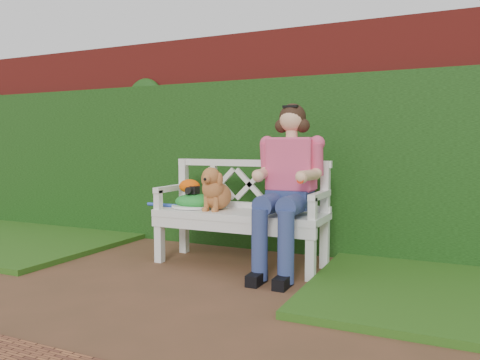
% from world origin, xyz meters
% --- Properties ---
extents(ground, '(60.00, 60.00, 0.00)m').
position_xyz_m(ground, '(0.00, 0.00, 0.00)').
color(ground, '#503622').
extents(brick_wall, '(10.00, 0.30, 2.20)m').
position_xyz_m(brick_wall, '(0.00, 1.90, 1.10)').
color(brick_wall, maroon).
rests_on(brick_wall, ground).
extents(ivy_hedge, '(10.00, 0.18, 1.70)m').
position_xyz_m(ivy_hedge, '(0.00, 1.68, 0.85)').
color(ivy_hedge, '#245D1B').
rests_on(ivy_hedge, ground).
extents(grass_left, '(2.60, 2.00, 0.05)m').
position_xyz_m(grass_left, '(-2.40, 0.90, 0.03)').
color(grass_left, '#295D16').
rests_on(grass_left, ground).
extents(garden_bench, '(1.64, 0.77, 0.48)m').
position_xyz_m(garden_bench, '(0.36, 0.98, 0.24)').
color(garden_bench, silver).
rests_on(garden_bench, ground).
extents(seated_woman, '(0.82, 0.93, 1.37)m').
position_xyz_m(seated_woman, '(0.82, 0.96, 0.68)').
color(seated_woman, '#F9374C').
rests_on(seated_woman, ground).
extents(dog, '(0.28, 0.37, 0.39)m').
position_xyz_m(dog, '(0.15, 0.95, 0.67)').
color(dog, '#B66A3E').
rests_on(dog, garden_bench).
extents(tennis_racket, '(0.68, 0.31, 0.03)m').
position_xyz_m(tennis_racket, '(-0.14, 0.93, 0.50)').
color(tennis_racket, white).
rests_on(tennis_racket, garden_bench).
extents(green_bag, '(0.45, 0.38, 0.13)m').
position_xyz_m(green_bag, '(-0.09, 0.98, 0.55)').
color(green_bag, '#26751D').
rests_on(green_bag, garden_bench).
extents(camera_item, '(0.11, 0.09, 0.07)m').
position_xyz_m(camera_item, '(-0.10, 0.96, 0.65)').
color(camera_item, black).
rests_on(camera_item, green_bag).
extents(baseball_glove, '(0.24, 0.21, 0.13)m').
position_xyz_m(baseball_glove, '(-0.15, 0.99, 0.68)').
color(baseball_glove, '#F35607').
rests_on(baseball_glove, green_bag).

